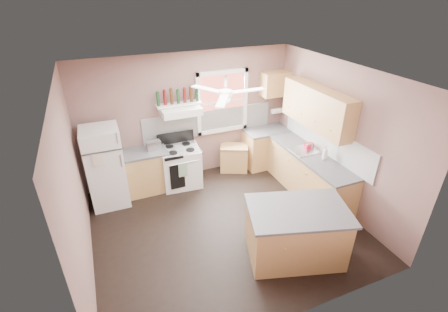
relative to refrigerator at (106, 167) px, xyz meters
name	(u,v)px	position (x,y,z in m)	size (l,w,h in m)	color
floor	(225,225)	(1.80, -1.52, -0.79)	(4.50, 4.50, 0.00)	black
ceiling	(226,76)	(1.80, -1.52, 1.91)	(4.50, 4.50, 0.00)	white
wall_back	(188,117)	(1.80, 0.50, 0.56)	(4.50, 0.05, 2.70)	#795852
wall_right	(339,137)	(4.08, -1.52, 0.56)	(0.05, 4.00, 2.70)	#795852
wall_left	(72,191)	(-0.47, -1.52, 0.56)	(0.05, 4.00, 2.70)	#795852
backsplash_back	(209,122)	(2.25, 0.46, 0.38)	(2.90, 0.03, 0.55)	white
backsplash_right	(325,139)	(4.04, -1.22, 0.38)	(0.03, 2.60, 0.55)	white
window_view	(222,102)	(2.55, 0.46, 0.81)	(1.00, 0.02, 1.20)	maroon
window_frame	(222,102)	(2.55, 0.43, 0.81)	(1.16, 0.07, 1.36)	white
refrigerator	(106,167)	(0.00, 0.00, 0.00)	(0.67, 0.65, 1.59)	white
base_cabinet_left	(146,172)	(0.74, 0.18, -0.36)	(0.90, 0.60, 0.86)	#B08749
counter_left	(143,152)	(0.74, 0.18, 0.09)	(0.92, 0.62, 0.04)	#4A4A4C
toaster	(154,145)	(0.96, 0.18, 0.20)	(0.28, 0.16, 0.18)	silver
stove	(181,167)	(1.47, 0.09, -0.36)	(0.78, 0.64, 0.86)	white
range_hood	(181,111)	(1.57, 0.23, 0.83)	(0.78, 0.50, 0.14)	white
bottle_shelf	(179,104)	(1.57, 0.35, 0.93)	(0.90, 0.26, 0.03)	white
cart	(234,158)	(2.75, 0.23, -0.49)	(0.61, 0.41, 0.61)	#B08749
base_cabinet_corner	(266,148)	(3.55, 0.18, -0.36)	(1.00, 0.60, 0.86)	#B08749
base_cabinet_right	(308,175)	(3.75, -1.22, -0.36)	(0.60, 2.20, 0.86)	#B08749
counter_corner	(267,130)	(3.55, 0.18, 0.09)	(1.02, 0.62, 0.04)	#4A4A4C
counter_right	(311,156)	(3.74, -1.22, 0.09)	(0.62, 2.22, 0.04)	#4A4A4C
sink	(305,151)	(3.74, -1.02, 0.10)	(0.55, 0.45, 0.03)	silver
faucet	(312,146)	(3.90, -1.02, 0.18)	(0.03, 0.03, 0.14)	silver
upper_cabinet_right	(317,108)	(3.88, -1.02, 0.99)	(0.33, 1.80, 0.76)	#B08749
upper_cabinet_corner	(275,84)	(3.75, 0.31, 1.11)	(0.60, 0.33, 0.52)	#B08749
paper_towel	(277,111)	(3.87, 0.34, 0.46)	(0.12, 0.12, 0.26)	white
island	(296,234)	(2.54, -2.59, -0.36)	(1.41, 0.89, 0.86)	#B08749
island_top	(299,210)	(2.54, -2.59, 0.09)	(1.49, 0.97, 0.04)	#4A4A4C
ceiling_fan_hub	(226,93)	(1.80, -1.52, 1.66)	(0.20, 0.20, 0.08)	white
soap_bottle	(325,153)	(3.87, -1.47, 0.24)	(0.10, 0.10, 0.26)	silver
red_caddy	(309,146)	(3.87, -0.96, 0.16)	(0.18, 0.12, 0.10)	#B80F28
wine_bottles	(178,96)	(1.58, 0.35, 1.08)	(0.86, 0.06, 0.31)	#143819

